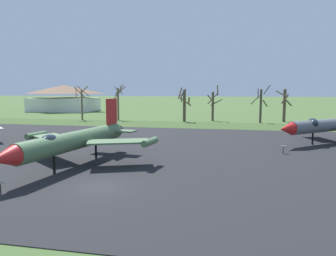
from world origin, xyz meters
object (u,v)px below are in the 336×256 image
object	(u,v)px
jet_fighter_front_right	(327,125)
visitor_building	(64,98)
jet_fighter_front_left	(74,140)
info_placard_front_right	(283,148)
info_placard_front_left	(0,185)

from	to	relation	value
jet_fighter_front_right	visitor_building	xyz separation A→B (m)	(-65.99, 51.25, 1.72)
jet_fighter_front_left	jet_fighter_front_right	world-z (taller)	jet_fighter_front_left
jet_fighter_front_right	info_placard_front_right	xyz separation A→B (m)	(-6.48, -8.55, -1.80)
jet_fighter_front_right	visitor_building	distance (m)	83.57
jet_fighter_front_left	jet_fighter_front_right	size ratio (longest dim) A/B	1.22
info_placard_front_left	jet_fighter_front_right	xyz separation A→B (m)	(27.22, 26.89, 1.78)
jet_fighter_front_right	visitor_building	world-z (taller)	visitor_building
info_placard_front_left	jet_fighter_front_right	size ratio (longest dim) A/B	0.07
jet_fighter_front_right	info_placard_front_left	bearing A→B (deg)	-135.35
jet_fighter_front_left	info_placard_front_right	size ratio (longest dim) A/B	18.19
info_placard_front_right	visitor_building	world-z (taller)	visitor_building
jet_fighter_front_right	jet_fighter_front_left	bearing A→B (deg)	-144.43
jet_fighter_front_right	info_placard_front_right	bearing A→B (deg)	-127.18
jet_fighter_front_left	info_placard_front_right	world-z (taller)	jet_fighter_front_left
visitor_building	info_placard_front_right	bearing A→B (deg)	-45.14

